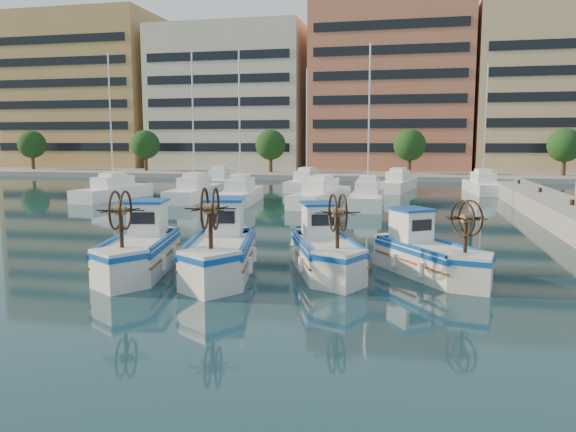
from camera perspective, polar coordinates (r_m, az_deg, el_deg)
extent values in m
plane|color=#1A3945|center=(20.03, -0.72, -5.82)|extent=(300.00, 300.00, 0.00)
cube|color=gray|center=(86.19, 9.57, 4.60)|extent=(180.00, 40.00, 0.60)
cube|color=tan|center=(99.33, -19.84, 11.75)|extent=(24.00, 14.00, 24.00)
cube|color=black|center=(93.49, -22.17, 11.93)|extent=(22.08, 0.12, 21.60)
cube|color=beige|center=(88.58, -5.69, 11.74)|extent=(23.00, 14.00, 21.00)
cube|color=black|center=(81.98, -7.25, 12.05)|extent=(21.16, 0.12, 18.90)
cube|color=#C56B4C|center=(84.46, 10.39, 13.22)|extent=(22.00, 14.00, 25.00)
cube|color=black|center=(77.51, 10.18, 13.74)|extent=(20.24, 0.12, 22.50)
cube|color=#E1B17D|center=(86.49, 26.09, 11.45)|extent=(23.00, 14.00, 22.00)
cylinder|color=#3F2B19|center=(90.71, -24.48, 4.93)|extent=(0.50, 0.50, 3.00)
sphere|color=#1D4518|center=(90.66, -24.57, 6.63)|extent=(4.00, 4.00, 4.00)
cylinder|color=#3F2B19|center=(81.19, -14.23, 5.14)|extent=(0.50, 0.50, 3.00)
sphere|color=#1D4518|center=(81.13, -14.29, 7.05)|extent=(4.00, 4.00, 4.00)
cylinder|color=#3F2B19|center=(74.85, -1.77, 5.18)|extent=(0.50, 0.50, 3.00)
sphere|color=#1D4518|center=(74.79, -1.78, 7.25)|extent=(4.00, 4.00, 4.00)
cylinder|color=#3F2B19|center=(72.54, 12.19, 4.94)|extent=(0.50, 0.50, 3.00)
sphere|color=#1D4518|center=(72.47, 12.25, 7.07)|extent=(4.00, 4.00, 4.00)
cylinder|color=#3F2B19|center=(74.62, 26.19, 4.40)|extent=(0.50, 0.50, 3.00)
sphere|color=#1D4518|center=(74.56, 26.31, 6.47)|extent=(4.00, 4.00, 4.00)
cube|color=white|center=(47.55, -17.30, 2.25)|extent=(2.94, 8.57, 1.00)
cylinder|color=silver|center=(47.38, -17.56, 8.88)|extent=(0.12, 0.12, 11.00)
cube|color=white|center=(45.56, -9.46, 2.27)|extent=(2.81, 9.14, 1.00)
cylinder|color=silver|center=(45.39, -9.62, 9.20)|extent=(0.12, 0.12, 11.00)
cube|color=white|center=(42.64, -4.86, 1.99)|extent=(3.08, 8.59, 1.00)
cylinder|color=silver|center=(42.46, -4.94, 9.39)|extent=(0.12, 0.12, 11.00)
cube|color=white|center=(42.11, 3.37, 1.93)|extent=(3.46, 9.95, 1.00)
cube|color=white|center=(41.13, 8.08, 1.73)|extent=(2.55, 9.84, 1.00)
cylinder|color=silver|center=(40.94, 8.23, 9.41)|extent=(0.12, 0.12, 11.00)
cube|color=white|center=(57.18, -6.94, 3.38)|extent=(3.69, 9.03, 1.00)
cube|color=white|center=(54.43, 1.89, 3.22)|extent=(2.78, 8.82, 1.00)
cylinder|color=silver|center=(54.28, 1.91, 9.02)|extent=(0.12, 0.12, 11.00)
cube|color=white|center=(54.44, 11.10, 3.09)|extent=(3.67, 9.12, 1.00)
cube|color=white|center=(53.95, 19.16, 2.77)|extent=(2.94, 8.58, 1.00)
cylinder|color=silver|center=(53.81, 19.42, 8.61)|extent=(0.12, 0.12, 11.00)
cube|color=silver|center=(20.81, -14.85, -3.95)|extent=(2.88, 4.91, 1.15)
cube|color=#0C479E|center=(20.73, -14.89, -2.76)|extent=(2.97, 5.05, 0.18)
cube|color=#173FB7|center=(20.74, -14.89, -2.95)|extent=(2.36, 4.37, 0.07)
cube|color=white|center=(21.87, -14.05, -0.24)|extent=(1.47, 1.64, 1.20)
cube|color=#0C479E|center=(21.79, -14.10, 1.47)|extent=(1.67, 1.84, 0.09)
cylinder|color=#331E14|center=(18.74, -16.57, -1.51)|extent=(0.13, 0.13, 1.27)
cylinder|color=brown|center=(18.65, -16.65, 0.55)|extent=(0.41, 0.37, 0.31)
torus|color=#331E14|center=(18.70, -17.13, 0.55)|extent=(0.34, 1.27, 1.28)
torus|color=#331E14|center=(18.60, -16.16, 0.55)|extent=(0.34, 1.27, 1.28)
cube|color=silver|center=(19.87, -6.90, -4.21)|extent=(2.98, 5.12, 1.20)
cube|color=#0C479E|center=(19.78, -6.92, -2.92)|extent=(3.07, 5.27, 0.18)
cube|color=#173FB7|center=(19.79, -6.91, -3.12)|extent=(2.44, 4.56, 0.07)
cube|color=white|center=(21.00, -6.44, -0.16)|extent=(1.53, 1.71, 1.26)
cube|color=#0C479E|center=(20.92, -6.47, 1.70)|extent=(1.73, 1.91, 0.09)
cylinder|color=#331E14|center=(17.64, -7.87, -1.55)|extent=(0.14, 0.14, 1.33)
cylinder|color=brown|center=(17.54, -7.91, 0.74)|extent=(0.42, 0.39, 0.32)
torus|color=#331E14|center=(17.57, -8.47, 0.74)|extent=(0.35, 1.33, 1.34)
torus|color=#331E14|center=(17.51, -7.36, 0.74)|extent=(0.35, 1.33, 1.34)
cube|color=silver|center=(20.16, 3.85, -4.13)|extent=(3.30, 4.82, 1.11)
cube|color=#0C479E|center=(20.08, 3.86, -2.95)|extent=(3.39, 4.97, 0.17)
cube|color=#173FB7|center=(20.09, 3.86, -3.14)|extent=(2.75, 4.26, 0.06)
cube|color=white|center=(21.19, 3.22, -0.43)|extent=(1.56, 1.69, 1.16)
cube|color=#0C479E|center=(21.11, 3.23, 1.27)|extent=(1.76, 1.89, 0.08)
cylinder|color=#331E14|center=(18.11, 5.05, -1.72)|extent=(0.13, 0.13, 1.23)
cylinder|color=brown|center=(18.02, 5.07, 0.34)|extent=(0.42, 0.39, 0.30)
torus|color=#331E14|center=(17.98, 4.58, 0.33)|extent=(0.49, 1.19, 1.24)
torus|color=#331E14|center=(18.05, 5.56, 0.34)|extent=(0.49, 1.19, 1.24)
cube|color=silver|center=(20.18, 14.23, -4.43)|extent=(3.86, 4.48, 1.05)
cube|color=#0C479E|center=(20.10, 14.27, -3.32)|extent=(3.97, 4.61, 0.16)
cube|color=#173FB7|center=(20.11, 14.26, -3.49)|extent=(3.29, 3.91, 0.06)
cube|color=white|center=(20.96, 12.40, -0.95)|extent=(1.64, 1.69, 1.10)
cube|color=#0C479E|center=(20.88, 12.45, 0.68)|extent=(1.85, 1.90, 0.08)
cylinder|color=#331E14|center=(18.59, 17.60, -2.11)|extent=(0.12, 0.12, 1.16)
cylinder|color=brown|center=(18.50, 17.68, -0.22)|extent=(0.42, 0.41, 0.28)
torus|color=#331E14|center=(18.40, 17.32, -0.24)|extent=(0.72, 1.00, 1.17)
torus|color=#331E14|center=(18.59, 18.04, -0.19)|extent=(0.72, 1.00, 1.17)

